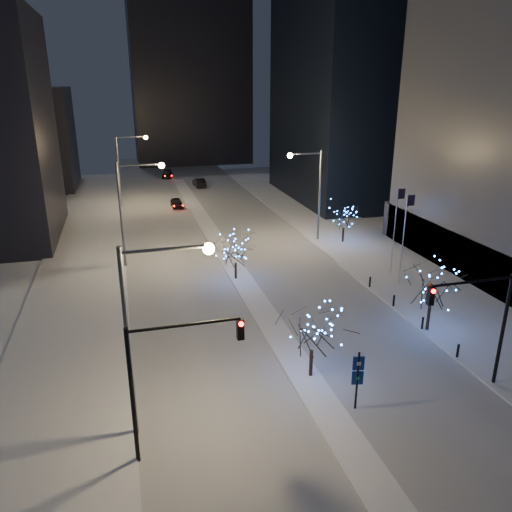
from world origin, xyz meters
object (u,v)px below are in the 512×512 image
object	(u,v)px
street_lamp_w_near	(149,315)
traffic_signal_west	(166,369)
street_lamp_east	(312,184)
car_far	(167,174)
traffic_signal_east	(483,314)
construction_sign	(430,291)
holiday_tree_plaza_near	(432,287)
street_lamp_w_mid	(132,200)
holiday_tree_plaza_far	(344,216)
wayfinding_sign	(358,375)
street_lamp_w_far	(126,161)
car_mid	(199,183)
holiday_tree_median_far	(235,249)
car_near	(177,203)
holiday_tree_median_near	(312,329)

from	to	relation	value
street_lamp_w_near	traffic_signal_west	size ratio (longest dim) A/B	1.43
street_lamp_east	car_far	size ratio (longest dim) A/B	2.27
traffic_signal_east	construction_sign	distance (m)	11.92
holiday_tree_plaza_near	car_far	bearing A→B (deg)	100.40
street_lamp_w_near	construction_sign	world-z (taller)	street_lamp_w_near
street_lamp_w_near	traffic_signal_west	world-z (taller)	street_lamp_w_near
street_lamp_w_mid	street_lamp_east	size ratio (longest dim) A/B	1.00
holiday_tree_plaza_far	wayfinding_sign	size ratio (longest dim) A/B	1.29
street_lamp_w_far	holiday_tree_plaza_near	size ratio (longest dim) A/B	1.98
car_far	wayfinding_sign	world-z (taller)	wayfinding_sign
traffic_signal_east	car_mid	distance (m)	62.69
holiday_tree_median_far	holiday_tree_plaza_far	size ratio (longest dim) A/B	0.98
holiday_tree_plaza_near	holiday_tree_plaza_far	size ratio (longest dim) A/B	1.13
traffic_signal_west	wayfinding_sign	world-z (taller)	traffic_signal_west
traffic_signal_west	holiday_tree_plaza_near	xyz separation A→B (m)	(18.94, 7.85, -1.35)
car_near	wayfinding_sign	size ratio (longest dim) A/B	1.09
holiday_tree_median_near	traffic_signal_east	bearing A→B (deg)	-22.15
holiday_tree_plaza_far	construction_sign	distance (m)	16.96
street_lamp_w_mid	traffic_signal_east	size ratio (longest dim) A/B	1.43
street_lamp_w_far	car_mid	distance (m)	17.31
street_lamp_w_mid	street_lamp_east	xyz separation A→B (m)	(19.02, 3.00, -0.05)
car_near	holiday_tree_plaza_far	distance (m)	26.52
street_lamp_w_mid	holiday_tree_plaza_near	size ratio (longest dim) A/B	1.98
traffic_signal_east	holiday_tree_median_near	bearing A→B (deg)	157.85
holiday_tree_median_far	holiday_tree_plaza_near	world-z (taller)	holiday_tree_plaza_near
traffic_signal_east	holiday_tree_plaza_near	bearing A→B (deg)	77.16
traffic_signal_west	holiday_tree_plaza_near	distance (m)	20.54
holiday_tree_median_far	street_lamp_w_far	bearing A→B (deg)	105.20
street_lamp_w_near	car_far	distance (m)	71.85
street_lamp_east	holiday_tree_median_near	distance (m)	27.49
street_lamp_east	street_lamp_w_far	bearing A→B (deg)	130.85
car_far	street_lamp_w_far	bearing A→B (deg)	-99.98
street_lamp_w_near	car_mid	bearing A→B (deg)	79.08
street_lamp_w_far	street_lamp_east	bearing A→B (deg)	-49.15
car_near	construction_sign	world-z (taller)	construction_sign
traffic_signal_east	car_far	xyz separation A→B (m)	(-10.44, 72.23, -4.12)
traffic_signal_west	car_far	xyz separation A→B (m)	(6.94, 73.23, -4.12)
traffic_signal_west	car_mid	xyz separation A→B (m)	(11.32, 63.26, -4.03)
car_far	wayfinding_sign	bearing A→B (deg)	-78.20
traffic_signal_east	street_lamp_east	bearing A→B (deg)	87.74
street_lamp_w_near	car_mid	distance (m)	62.65
street_lamp_w_near	street_lamp_w_mid	world-z (taller)	same
holiday_tree_plaza_far	holiday_tree_plaza_near	bearing A→B (deg)	-97.85
holiday_tree_median_near	holiday_tree_median_far	world-z (taller)	holiday_tree_median_near
street_lamp_w_near	construction_sign	distance (m)	24.60
street_lamp_east	wayfinding_sign	size ratio (longest dim) A/B	2.88
holiday_tree_plaza_far	wayfinding_sign	world-z (taller)	holiday_tree_plaza_far
street_lamp_w_near	street_lamp_w_far	size ratio (longest dim) A/B	1.00
street_lamp_w_mid	street_lamp_w_far	bearing A→B (deg)	90.00
holiday_tree_median_far	street_lamp_east	bearing A→B (deg)	40.58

